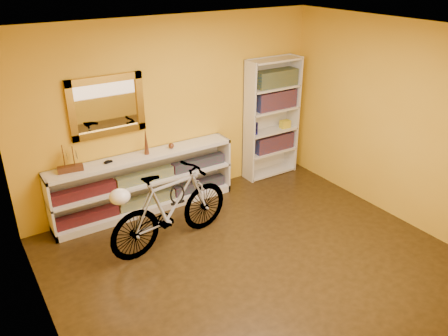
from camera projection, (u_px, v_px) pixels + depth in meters
floor at (256, 263)px, 5.28m from camera, size 4.50×4.00×0.01m
ceiling at (264, 34)px, 4.17m from camera, size 4.50×4.00×0.01m
back_wall at (174, 112)px, 6.26m from camera, size 4.50×0.01×2.60m
left_wall at (36, 223)px, 3.63m from camera, size 0.01×4.00×2.60m
right_wall at (399, 123)px, 5.82m from camera, size 0.01×4.00×2.60m
gilt_mirror at (107, 106)px, 5.66m from camera, size 0.98×0.06×0.78m
wall_socket at (228, 166)px, 7.13m from camera, size 0.09×0.02×0.09m
console_unit at (145, 183)px, 6.20m from camera, size 2.60×0.35×0.85m
cd_row_lower at (147, 200)px, 6.30m from camera, size 2.50×0.13×0.14m
cd_row_upper at (145, 177)px, 6.14m from camera, size 2.50×0.13×0.14m
model_ship at (69, 158)px, 5.48m from camera, size 0.32×0.15×0.36m
toy_car at (108, 163)px, 5.79m from camera, size 0.00×0.00×0.00m
bronze_ornament at (146, 141)px, 5.97m from camera, size 0.07×0.07×0.39m
decorative_orb at (171, 146)px, 6.21m from camera, size 0.08×0.08×0.08m
bookcase at (272, 119)px, 7.07m from camera, size 0.90×0.30×1.90m
book_row_a at (273, 142)px, 7.26m from camera, size 0.70×0.22×0.26m
book_row_b at (275, 100)px, 6.96m from camera, size 0.70×0.22×0.28m
book_row_c at (276, 78)px, 6.82m from camera, size 0.70×0.22×0.25m
travel_mug at (255, 129)px, 6.93m from camera, size 0.08×0.08×0.19m
red_tin at (262, 82)px, 6.74m from camera, size 0.14×0.14×0.18m
yellow_bag at (285, 124)px, 7.21m from camera, size 0.16×0.11×0.12m
bicycle at (171, 207)px, 5.45m from camera, size 0.68×1.75×1.01m
helmet at (120, 197)px, 4.90m from camera, size 0.23×0.22×0.18m
u_lock at (177, 194)px, 5.44m from camera, size 0.20×0.02×0.20m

